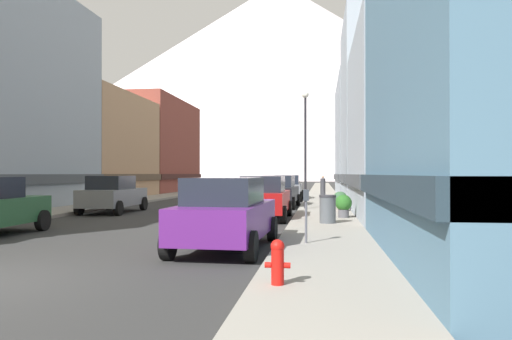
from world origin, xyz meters
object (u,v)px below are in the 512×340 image
at_px(pedestrian_1, 323,188).
at_px(fire_hydrant_near, 278,260).
at_px(car_right_1, 264,198).
at_px(car_right_3, 288,188).
at_px(parking_meter_near, 306,208).
at_px(potted_plant_1, 340,200).
at_px(car_left_1, 113,194).
at_px(car_right_0, 226,213).
at_px(car_right_2, 279,191).
at_px(potted_plant_0, 344,205).
at_px(streetlamp_right, 305,131).
at_px(trash_bin_right, 328,209).

bearing_deg(pedestrian_1, fire_hydrant_near, -91.70).
relative_size(car_right_1, car_right_3, 1.00).
xyz_separation_m(parking_meter_near, potted_plant_1, (1.25, 10.59, -0.35)).
height_order(car_left_1, car_right_0, same).
distance_m(car_left_1, fire_hydrant_near, 17.31).
relative_size(parking_meter_near, pedestrian_1, 0.82).
xyz_separation_m(car_right_2, potted_plant_0, (3.20, -7.50, -0.24)).
height_order(parking_meter_near, pedestrian_1, pedestrian_1).
bearing_deg(pedestrian_1, car_right_2, -107.81).
bearing_deg(car_right_0, car_right_3, 89.99).
bearing_deg(fire_hydrant_near, car_right_2, 94.88).
xyz_separation_m(car_right_3, streetlamp_right, (1.55, -9.77, 3.09)).
bearing_deg(car_right_2, car_left_1, -148.18).
bearing_deg(streetlamp_right, car_right_1, -108.98).
xyz_separation_m(car_right_1, pedestrian_1, (2.45, 14.78, -0.01)).
bearing_deg(potted_plant_1, parking_meter_near, -96.73).
bearing_deg(streetlamp_right, car_right_2, 120.45).
height_order(car_right_3, parking_meter_near, car_right_3).
bearing_deg(streetlamp_right, parking_meter_near, -88.10).
distance_m(car_right_2, streetlamp_right, 4.35).
bearing_deg(car_right_2, fire_hydrant_near, -85.12).
bearing_deg(car_left_1, parking_meter_near, -46.29).
bearing_deg(fire_hydrant_near, parking_meter_near, 86.30).
relative_size(trash_bin_right, pedestrian_1, 0.61).
bearing_deg(trash_bin_right, car_right_1, 134.49).
distance_m(car_right_0, car_right_2, 15.13).
distance_m(car_right_1, fire_hydrant_near, 12.31).
relative_size(car_right_1, trash_bin_right, 4.49).
height_order(potted_plant_1, streetlamp_right, streetlamp_right).
distance_m(car_right_2, parking_meter_near, 14.83).
xyz_separation_m(car_left_1, potted_plant_0, (10.80, -2.79, -0.24)).
distance_m(car_right_0, potted_plant_1, 11.47).
distance_m(car_right_0, trash_bin_right, 5.97).
relative_size(car_right_2, trash_bin_right, 4.55).
xyz_separation_m(potted_plant_1, streetlamp_right, (-1.65, 1.48, 3.32)).
bearing_deg(streetlamp_right, potted_plant_1, -41.83).
bearing_deg(potted_plant_0, car_right_1, 173.65).
distance_m(car_right_2, trash_bin_right, 10.07).
height_order(fire_hydrant_near, pedestrian_1, pedestrian_1).
distance_m(car_left_1, parking_meter_near, 13.82).
height_order(car_right_2, potted_plant_1, car_right_2).
height_order(car_right_2, potted_plant_0, car_right_2).
xyz_separation_m(potted_plant_0, pedestrian_1, (-0.75, 15.14, 0.24)).
bearing_deg(car_left_1, fire_hydrant_near, -57.70).
relative_size(car_right_3, potted_plant_1, 4.89).
distance_m(car_right_1, potted_plant_0, 3.23).
relative_size(car_right_1, potted_plant_0, 4.88).
bearing_deg(parking_meter_near, trash_bin_right, 83.10).
distance_m(car_right_2, potted_plant_0, 8.16).
bearing_deg(car_right_0, car_right_1, 89.98).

